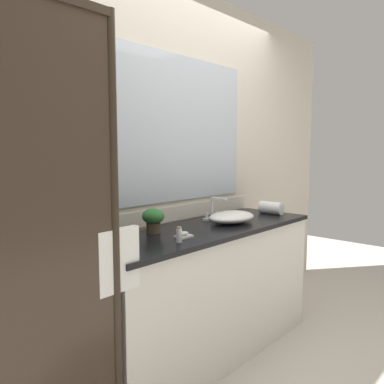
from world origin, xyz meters
TOP-DOWN VIEW (x-y plane):
  - ground_plane at (0.00, 0.00)m, footprint 8.00×8.00m
  - wall_back_with_mirror at (0.00, 0.34)m, footprint 4.40×0.06m
  - vanity_cabinet at (0.00, 0.01)m, footprint 1.80×0.58m
  - shower_enclosure at (-1.28, -0.19)m, footprint 1.20×0.59m
  - sink_basin at (0.24, -0.03)m, footprint 0.38×0.27m
  - faucet at (0.24, 0.14)m, footprint 0.17×0.16m
  - potted_plant at (-0.37, 0.13)m, footprint 0.14×0.14m
  - soap_dish at (-0.33, -0.10)m, footprint 0.10×0.07m
  - amenity_bottle_shampoo at (-0.70, 0.02)m, footprint 0.03×0.03m
  - amenity_bottle_conditioner at (-0.78, -0.13)m, footprint 0.03×0.03m
  - amenity_bottle_lotion at (-0.43, -0.16)m, footprint 0.03×0.03m
  - rolled_towel_near_edge at (0.76, -0.04)m, footprint 0.11×0.19m

SIDE VIEW (x-z plane):
  - ground_plane at x=0.00m, z-range 0.00..0.00m
  - vanity_cabinet at x=0.00m, z-range 0.00..0.90m
  - soap_dish at x=-0.33m, z-range 0.90..0.93m
  - amenity_bottle_shampoo at x=-0.70m, z-range 0.90..0.97m
  - amenity_bottle_conditioner at x=-0.78m, z-range 0.90..0.98m
  - sink_basin at x=0.24m, z-range 0.90..0.98m
  - amenity_bottle_lotion at x=-0.43m, z-range 0.90..0.99m
  - rolled_towel_near_edge at x=0.76m, z-range 0.90..1.00m
  - faucet at x=0.24m, z-range 0.87..1.05m
  - potted_plant at x=-0.37m, z-range 0.91..1.07m
  - shower_enclosure at x=-1.28m, z-range 0.02..2.02m
  - wall_back_with_mirror at x=0.00m, z-range 0.01..2.61m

